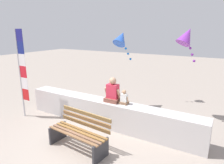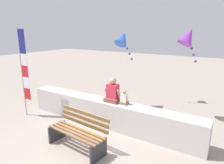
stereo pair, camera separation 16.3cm
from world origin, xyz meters
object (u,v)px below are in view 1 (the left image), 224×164
(park_bench, at_px, (80,133))
(kite_blue, at_px, (121,38))
(person_adult, at_px, (113,92))
(flag_banner, at_px, (22,70))
(kite_purple, at_px, (187,36))
(person_child, at_px, (124,98))

(park_bench, bearing_deg, kite_blue, 99.43)
(park_bench, distance_m, person_adult, 1.56)
(flag_banner, distance_m, kite_purple, 5.27)
(person_adult, bearing_deg, kite_blue, 110.39)
(flag_banner, height_order, kite_purple, kite_purple)
(park_bench, height_order, flag_banner, flag_banner)
(person_child, relative_size, kite_purple, 0.38)
(kite_blue, relative_size, kite_purple, 1.00)
(park_bench, xyz_separation_m, kite_blue, (-0.51, 3.07, 2.13))
(person_child, relative_size, flag_banner, 0.15)
(flag_banner, distance_m, kite_blue, 3.49)
(park_bench, bearing_deg, person_adult, 85.57)
(person_child, distance_m, kite_purple, 2.76)
(person_adult, height_order, flag_banner, flag_banner)
(park_bench, relative_size, person_child, 3.83)
(flag_banner, xyz_separation_m, kite_blue, (2.23, 2.52, 0.93))
(person_adult, bearing_deg, flag_banner, -163.42)
(park_bench, xyz_separation_m, kite_purple, (1.68, 3.23, 2.23))
(person_adult, relative_size, person_child, 1.76)
(person_child, bearing_deg, park_bench, -108.79)
(person_child, relative_size, kite_blue, 0.38)
(kite_blue, distance_m, kite_purple, 2.20)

